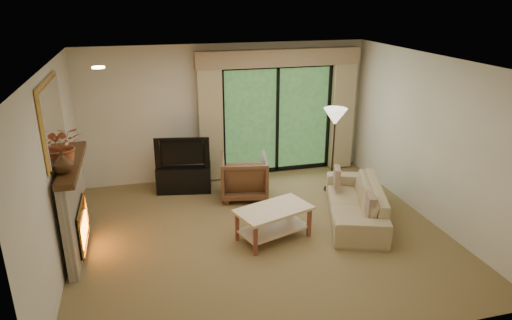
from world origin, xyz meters
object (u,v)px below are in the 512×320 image
object	(u,v)px
media_console	(184,178)
coffee_table	(273,223)
armchair	(244,176)
sofa	(355,202)

from	to	relation	value
media_console	coffee_table	distance (m)	2.38
armchair	sofa	world-z (taller)	armchair
sofa	coffee_table	world-z (taller)	sofa
media_console	coffee_table	world-z (taller)	coffee_table
armchair	coffee_table	bearing A→B (deg)	103.49
media_console	coffee_table	size ratio (longest dim) A/B	0.89
sofa	coffee_table	bearing A→B (deg)	-59.81
media_console	armchair	bearing A→B (deg)	-17.34
armchair	coffee_table	distance (m)	1.58
sofa	coffee_table	distance (m)	1.49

